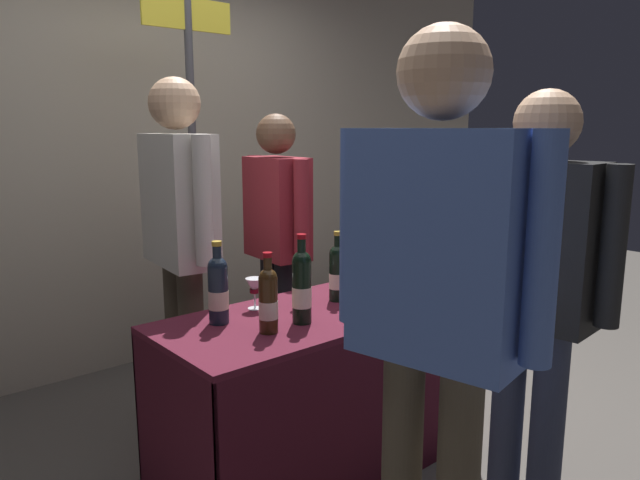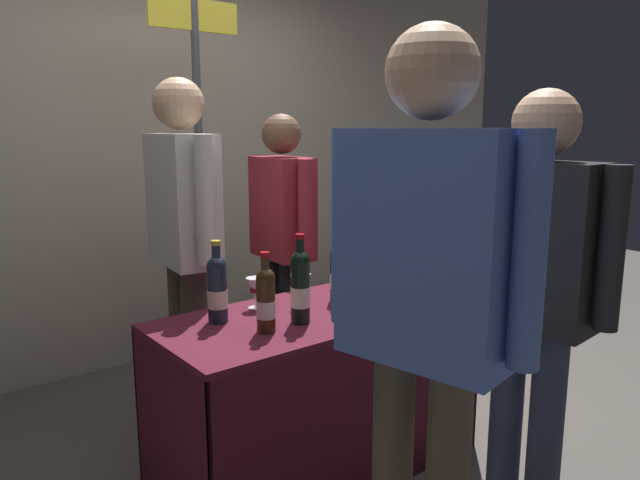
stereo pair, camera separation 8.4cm
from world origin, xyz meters
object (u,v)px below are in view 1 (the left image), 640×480
tasting_table (320,362)px  display_bottle_0 (375,261)px  vendor_presenter (277,231)px  flower_vase (411,263)px  wine_glass_mid (302,283)px  booth_signpost (193,159)px  wine_glass_near_vendor (255,287)px  featured_wine_bottle (302,285)px  taster_foreground_right (436,289)px

tasting_table → display_bottle_0: 0.58m
vendor_presenter → tasting_table: bearing=-19.3°
tasting_table → flower_vase: 0.65m
wine_glass_mid → booth_signpost: booth_signpost is taller
wine_glass_mid → flower_vase: bearing=-11.6°
display_bottle_0 → wine_glass_mid: size_ratio=2.12×
wine_glass_near_vendor → booth_signpost: bearing=76.2°
booth_signpost → tasting_table: bearing=-90.9°
featured_wine_bottle → wine_glass_near_vendor: bearing=97.6°
featured_wine_bottle → taster_foreground_right: (-0.16, -0.78, 0.18)m
tasting_table → display_bottle_0: display_bottle_0 is taller
tasting_table → vendor_presenter: (0.35, 0.78, 0.43)m
taster_foreground_right → booth_signpost: 2.00m
tasting_table → wine_glass_mid: bearing=110.5°
wine_glass_near_vendor → flower_vase: size_ratio=0.32×
wine_glass_near_vendor → vendor_presenter: (0.56, 0.59, 0.10)m
tasting_table → flower_vase: bearing=-3.5°
display_bottle_0 → taster_foreground_right: 1.25m
booth_signpost → featured_wine_bottle: bearing=-98.9°
flower_vase → vendor_presenter: 0.83m
wine_glass_near_vendor → flower_vase: 0.78m
display_bottle_0 → wine_glass_near_vendor: size_ratio=2.29×
tasting_table → booth_signpost: (0.02, 1.08, 0.83)m
flower_vase → wine_glass_near_vendor: bearing=163.4°
tasting_table → wine_glass_mid: size_ratio=9.76×
display_bottle_0 → flower_vase: (0.10, -0.14, -0.00)m
tasting_table → taster_foreground_right: (-0.33, -0.87, 0.57)m
tasting_table → featured_wine_bottle: featured_wine_bottle is taller
display_bottle_0 → booth_signpost: booth_signpost is taller
taster_foreground_right → wine_glass_near_vendor: bearing=-17.8°
featured_wine_bottle → vendor_presenter: vendor_presenter is taller
vendor_presenter → featured_wine_bottle: bearing=-26.0°
vendor_presenter → booth_signpost: bearing=-127.2°
wine_glass_mid → flower_vase: flower_vase is taller
wine_glass_mid → flower_vase: (0.57, -0.12, 0.03)m
wine_glass_mid → taster_foreground_right: bearing=-107.4°
wine_glass_mid → taster_foreground_right: size_ratio=0.08×
featured_wine_bottle → wine_glass_mid: size_ratio=2.48×
featured_wine_bottle → display_bottle_0: featured_wine_bottle is taller
wine_glass_mid → taster_foreground_right: taster_foreground_right is taller
display_bottle_0 → taster_foreground_right: (-0.77, -0.97, 0.20)m
featured_wine_bottle → flower_vase: (0.71, 0.05, -0.02)m
display_bottle_0 → taster_foreground_right: size_ratio=0.17×
wine_glass_near_vendor → vendor_presenter: 0.82m
wine_glass_mid → vendor_presenter: 0.80m
wine_glass_near_vendor → tasting_table: bearing=-42.8°
featured_wine_bottle → taster_foreground_right: bearing=-101.8°
flower_vase → booth_signpost: 1.32m
vendor_presenter → display_bottle_0: bearing=12.1°
featured_wine_bottle → vendor_presenter: (0.52, 0.86, 0.04)m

